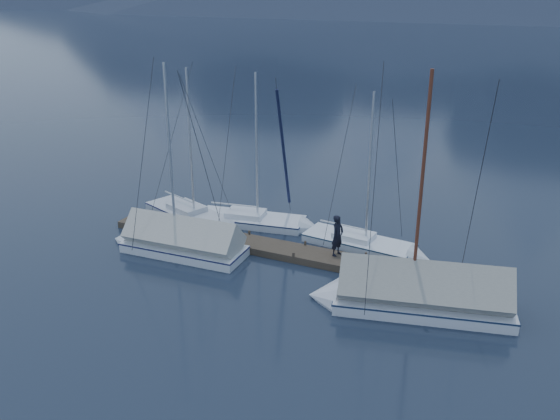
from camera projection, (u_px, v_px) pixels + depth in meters
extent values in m
plane|color=black|center=(261.00, 271.00, 26.41)|extent=(1000.00, 1000.00, 0.00)
cube|color=#382D23|center=(280.00, 250.00, 28.04)|extent=(18.00, 1.50, 0.34)
cube|color=black|center=(174.00, 233.00, 30.47)|extent=(3.00, 1.30, 0.30)
cube|color=black|center=(280.00, 254.00, 28.12)|extent=(3.00, 1.30, 0.30)
cube|color=black|center=(405.00, 279.00, 25.77)|extent=(3.00, 1.30, 0.30)
cylinder|color=#382D23|center=(150.00, 215.00, 31.70)|extent=(0.12, 0.12, 0.35)
cylinder|color=#382D23|center=(134.00, 224.00, 30.51)|extent=(0.12, 0.12, 0.35)
cylinder|color=#382D23|center=(198.00, 224.00, 30.52)|extent=(0.12, 0.12, 0.35)
cylinder|color=#382D23|center=(183.00, 234.00, 29.34)|extent=(0.12, 0.12, 0.35)
cylinder|color=#382D23|center=(249.00, 234.00, 29.35)|extent=(0.12, 0.12, 0.35)
cylinder|color=#382D23|center=(236.00, 245.00, 28.16)|extent=(0.12, 0.12, 0.35)
cylinder|color=#382D23|center=(305.00, 245.00, 28.17)|extent=(0.12, 0.12, 0.35)
cylinder|color=#382D23|center=(293.00, 256.00, 26.99)|extent=(0.12, 0.12, 0.35)
cylinder|color=#382D23|center=(366.00, 256.00, 27.00)|extent=(0.12, 0.12, 0.35)
cylinder|color=#382D23|center=(356.00, 269.00, 25.81)|extent=(0.12, 0.12, 0.35)
cylinder|color=#382D23|center=(432.00, 269.00, 25.82)|extent=(0.12, 0.12, 0.35)
cylinder|color=#382D23|center=(425.00, 282.00, 24.64)|extent=(0.12, 0.12, 0.35)
cube|color=silver|center=(190.00, 217.00, 32.16)|extent=(6.06, 3.81, 0.63)
cube|color=silver|center=(191.00, 221.00, 32.26)|extent=(4.95, 2.70, 0.29)
cube|color=#1C184A|center=(190.00, 212.00, 32.06)|extent=(6.12, 3.85, 0.06)
cone|color=silver|center=(230.00, 234.00, 29.96)|extent=(1.63, 2.09, 1.84)
cube|color=silver|center=(187.00, 207.00, 32.18)|extent=(2.36, 1.96, 0.29)
cylinder|color=#B2B7BF|center=(190.00, 144.00, 30.40)|extent=(0.12, 0.12, 7.67)
cylinder|color=#B2B7BF|center=(179.00, 197.00, 32.47)|extent=(2.46, 0.99, 0.09)
cylinder|color=#26262B|center=(208.00, 149.00, 29.45)|extent=(1.04, 2.72, 7.68)
cube|color=silver|center=(251.00, 222.00, 31.47)|extent=(5.88, 2.75, 0.62)
cube|color=silver|center=(251.00, 227.00, 31.57)|extent=(4.91, 1.78, 0.28)
cube|color=#162143|center=(251.00, 217.00, 31.37)|extent=(5.93, 2.77, 0.06)
cone|color=silver|center=(310.00, 228.00, 30.64)|extent=(1.31, 1.95, 1.81)
cube|color=silver|center=(246.00, 213.00, 31.37)|extent=(2.16, 1.61, 0.28)
cylinder|color=#B2B7BF|center=(257.00, 148.00, 29.90)|extent=(0.11, 0.11, 7.53)
cylinder|color=#B2B7BF|center=(234.00, 205.00, 31.39)|extent=(2.52, 0.48, 0.08)
cylinder|color=#26262B|center=(284.00, 150.00, 29.54)|extent=(0.47, 2.81, 7.54)
cube|color=white|center=(359.00, 244.00, 28.78)|extent=(5.51, 2.32, 0.59)
cube|color=white|center=(358.00, 249.00, 28.88)|extent=(4.63, 1.44, 0.27)
cube|color=#19334C|center=(359.00, 240.00, 28.69)|extent=(5.57, 2.35, 0.05)
cone|color=white|center=(420.00, 258.00, 27.32)|extent=(1.15, 1.81, 1.71)
cube|color=white|center=(354.00, 235.00, 28.75)|extent=(1.99, 1.44, 0.27)
cylinder|color=#B2B7BF|center=(370.00, 169.00, 27.21)|extent=(0.11, 0.11, 7.14)
cylinder|color=#B2B7BF|center=(343.00, 225.00, 28.91)|extent=(2.41, 0.33, 0.08)
cylinder|color=#26262B|center=(398.00, 174.00, 26.58)|extent=(0.30, 2.69, 7.15)
cube|color=silver|center=(422.00, 306.00, 23.25)|extent=(7.19, 3.87, 0.73)
cube|color=silver|center=(421.00, 314.00, 23.37)|extent=(5.95, 2.58, 0.33)
cube|color=#172745|center=(423.00, 300.00, 23.14)|extent=(7.26, 3.91, 0.07)
cone|color=silver|center=(324.00, 296.00, 24.01)|extent=(1.69, 2.53, 2.32)
cylinder|color=#592819|center=(421.00, 191.00, 21.61)|extent=(0.13, 0.13, 8.80)
cylinder|color=#592819|center=(454.00, 286.00, 22.66)|extent=(3.02, 0.78, 0.10)
cylinder|color=#26262B|center=(374.00, 188.00, 21.94)|extent=(0.79, 3.36, 8.81)
cube|color=gray|center=(424.00, 288.00, 22.96)|extent=(6.86, 3.84, 2.46)
cube|color=white|center=(184.00, 251.00, 28.01)|extent=(5.95, 2.37, 0.69)
cube|color=white|center=(185.00, 257.00, 28.13)|extent=(5.03, 1.39, 0.31)
cube|color=#161844|center=(184.00, 246.00, 27.91)|extent=(6.01, 2.39, 0.06)
cone|color=white|center=(125.00, 240.00, 29.21)|extent=(1.25, 2.06, 2.01)
cylinder|color=#B2B7BF|center=(170.00, 158.00, 26.52)|extent=(0.13, 0.13, 8.37)
cylinder|color=#B2B7BF|center=(203.00, 236.00, 27.29)|extent=(2.64, 0.22, 0.09)
cylinder|color=#26262B|center=(143.00, 155.00, 27.04)|extent=(0.17, 2.95, 8.38)
cube|color=#AEACA3|center=(183.00, 236.00, 27.74)|extent=(5.66, 2.39, 2.13)
imported|color=black|center=(338.00, 236.00, 26.80)|extent=(0.63, 0.80, 1.92)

